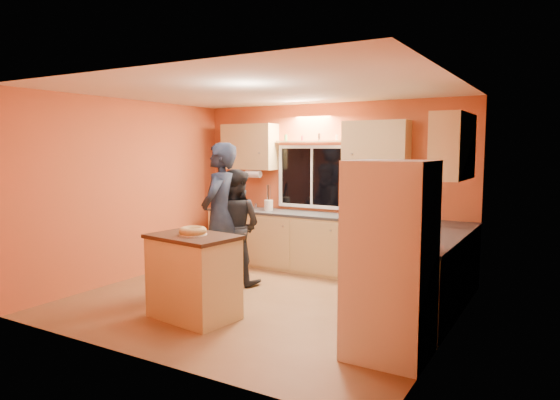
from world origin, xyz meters
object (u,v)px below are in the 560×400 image
Objects in this scene: refrigerator at (390,260)px; person_right at (369,235)px; person_center at (235,227)px; island at (194,276)px; person_left at (220,216)px.

person_right is at bearing 117.48° from refrigerator.
person_right is at bearing 173.35° from person_center.
person_right reaches higher than island.
person_left reaches higher than person_center.
person_right is (1.53, 1.43, 0.38)m from island.
island is 2.13m from person_right.
person_center is 0.94× the size of person_right.
person_left is at bearing 99.82° from person_right.
refrigerator reaches higher than person_center.
person_center is (-0.45, 1.42, 0.33)m from island.
person_center is at bearing 160.88° from person_left.
island is 1.31m from person_left.
person_right is (2.00, 0.32, -0.13)m from person_left.
island is at bearing -177.52° from refrigerator.
refrigerator is 1.11× the size of person_center.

